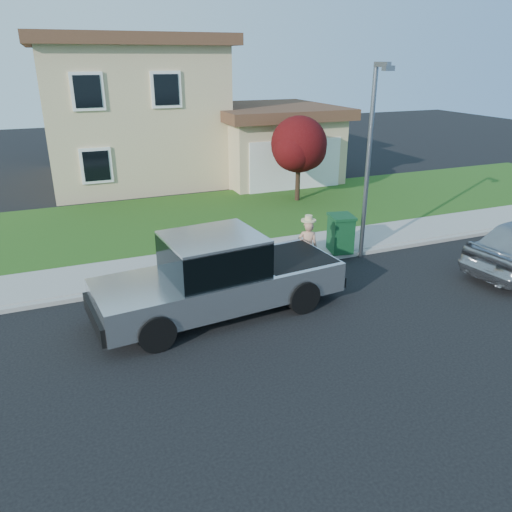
# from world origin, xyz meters

# --- Properties ---
(ground) EXTENTS (80.00, 80.00, 0.00)m
(ground) POSITION_xyz_m (0.00, 0.00, 0.00)
(ground) COLOR black
(ground) RESTS_ON ground
(curb) EXTENTS (40.00, 0.20, 0.12)m
(curb) POSITION_xyz_m (1.00, 2.90, 0.06)
(curb) COLOR gray
(curb) RESTS_ON ground
(sidewalk) EXTENTS (40.00, 2.00, 0.15)m
(sidewalk) POSITION_xyz_m (1.00, 4.00, 0.07)
(sidewalk) COLOR gray
(sidewalk) RESTS_ON ground
(lawn) EXTENTS (40.00, 7.00, 0.10)m
(lawn) POSITION_xyz_m (1.00, 8.50, 0.05)
(lawn) COLOR #235016
(lawn) RESTS_ON ground
(house) EXTENTS (14.00, 11.30, 6.85)m
(house) POSITION_xyz_m (1.31, 16.38, 3.17)
(house) COLOR tan
(house) RESTS_ON ground
(pickup_truck) EXTENTS (6.31, 2.69, 2.02)m
(pickup_truck) POSITION_xyz_m (-0.53, 0.93, 0.94)
(pickup_truck) COLOR black
(pickup_truck) RESTS_ON ground
(woman) EXTENTS (0.69, 0.58, 1.75)m
(woman) POSITION_xyz_m (2.59, 2.28, 0.83)
(woman) COLOR tan
(woman) RESTS_ON ground
(ornamental_tree) EXTENTS (2.60, 2.35, 3.57)m
(ornamental_tree) POSITION_xyz_m (5.78, 9.25, 2.38)
(ornamental_tree) COLOR black
(ornamental_tree) RESTS_ON lawn
(trash_bin) EXTENTS (0.87, 0.96, 1.18)m
(trash_bin) POSITION_xyz_m (4.19, 3.10, 0.75)
(trash_bin) COLOR #103C1D
(trash_bin) RESTS_ON sidewalk
(street_lamp) EXTENTS (0.29, 0.74, 5.77)m
(street_lamp) POSITION_xyz_m (4.76, 2.69, 3.29)
(street_lamp) COLOR slate
(street_lamp) RESTS_ON ground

